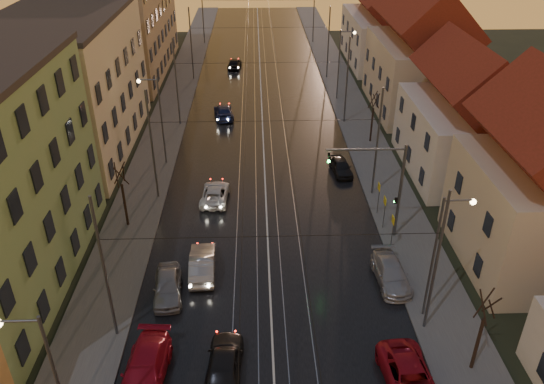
{
  "coord_description": "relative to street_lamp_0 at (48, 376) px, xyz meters",
  "views": [
    {
      "loc": [
        -0.71,
        -12.77,
        21.67
      ],
      "look_at": [
        0.39,
        20.55,
        2.37
      ],
      "focal_mm": 35.0,
      "sensor_mm": 36.0,
      "label": 1
    }
  ],
  "objects": [
    {
      "name": "road",
      "position": [
        9.1,
        38.0,
        -4.87
      ],
      "size": [
        16.0,
        120.0,
        0.04
      ],
      "primitive_type": "cube",
      "color": "black",
      "rests_on": "ground"
    },
    {
      "name": "sidewalk_left",
      "position": [
        -0.9,
        38.0,
        -4.81
      ],
      "size": [
        4.0,
        120.0,
        0.15
      ],
      "primitive_type": "cube",
      "color": "#4C4C4C",
      "rests_on": "ground"
    },
    {
      "name": "sidewalk_right",
      "position": [
        19.1,
        38.0,
        -4.81
      ],
      "size": [
        4.0,
        120.0,
        0.15
      ],
      "primitive_type": "cube",
      "color": "#4C4C4C",
      "rests_on": "ground"
    },
    {
      "name": "tram_rail_0",
      "position": [
        6.9,
        38.0,
        -4.83
      ],
      "size": [
        0.06,
        120.0,
        0.03
      ],
      "primitive_type": "cube",
      "color": "gray",
      "rests_on": "road"
    },
    {
      "name": "tram_rail_1",
      "position": [
        8.33,
        38.0,
        -4.83
      ],
      "size": [
        0.06,
        120.0,
        0.03
      ],
      "primitive_type": "cube",
      "color": "gray",
      "rests_on": "road"
    },
    {
      "name": "tram_rail_2",
      "position": [
        9.87,
        38.0,
        -4.83
      ],
      "size": [
        0.06,
        120.0,
        0.03
      ],
      "primitive_type": "cube",
      "color": "gray",
      "rests_on": "road"
    },
    {
      "name": "tram_rail_3",
      "position": [
        11.3,
        38.0,
        -4.83
      ],
      "size": [
        0.06,
        120.0,
        0.03
      ],
      "primitive_type": "cube",
      "color": "gray",
      "rests_on": "road"
    },
    {
      "name": "apartment_left_2",
      "position": [
        -8.4,
        32.0,
        1.11
      ],
      "size": [
        10.0,
        20.0,
        12.0
      ],
      "primitive_type": "cube",
      "color": "beige",
      "rests_on": "ground"
    },
    {
      "name": "apartment_left_3",
      "position": [
        -8.4,
        56.0,
        2.11
      ],
      "size": [
        10.0,
        24.0,
        14.0
      ],
      "primitive_type": "cube",
      "color": "tan",
      "rests_on": "ground"
    },
    {
      "name": "house_right_1",
      "position": [
        26.1,
        13.0,
        0.56
      ],
      "size": [
        8.67,
        10.2,
        10.8
      ],
      "color": "beige",
      "rests_on": "ground"
    },
    {
      "name": "house_right_2",
      "position": [
        26.1,
        26.0,
        -0.24
      ],
      "size": [
        9.18,
        12.24,
        9.2
      ],
      "color": "silver",
      "rests_on": "ground"
    },
    {
      "name": "house_right_3",
      "position": [
        26.1,
        41.0,
        0.92
      ],
      "size": [
        9.18,
        14.28,
        11.5
      ],
      "color": "beige",
      "rests_on": "ground"
    },
    {
      "name": "house_right_4",
      "position": [
        26.1,
        59.0,
        0.16
      ],
      "size": [
        9.18,
        16.32,
        10.0
      ],
      "color": "silver",
      "rests_on": "ground"
    },
    {
      "name": "catenary_pole_l_1",
      "position": [
        0.5,
        7.0,
        -0.39
      ],
      "size": [
        0.16,
        0.16,
        9.0
      ],
      "primitive_type": "cylinder",
      "color": "#595B60",
      "rests_on": "ground"
    },
    {
      "name": "catenary_pole_r_1",
      "position": [
        17.7,
        7.0,
        -0.39
      ],
      "size": [
        0.16,
        0.16,
        9.0
      ],
      "primitive_type": "cylinder",
      "color": "#595B60",
      "rests_on": "ground"
    },
    {
      "name": "catenary_pole_l_2",
      "position": [
        0.5,
        22.0,
        -0.39
      ],
      "size": [
        0.16,
        0.16,
        9.0
      ],
      "primitive_type": "cylinder",
      "color": "#595B60",
      "rests_on": "ground"
    },
    {
      "name": "catenary_pole_r_2",
      "position": [
        17.7,
        22.0,
        -0.39
      ],
      "size": [
        0.16,
        0.16,
        9.0
      ],
      "primitive_type": "cylinder",
      "color": "#595B60",
      "rests_on": "ground"
    },
    {
      "name": "catenary_pole_l_3",
      "position": [
        0.5,
        37.0,
        -0.39
      ],
      "size": [
        0.16,
        0.16,
        9.0
      ],
      "primitive_type": "cylinder",
      "color": "#595B60",
      "rests_on": "ground"
    },
    {
      "name": "catenary_pole_r_3",
      "position": [
        17.7,
        37.0,
        -0.39
      ],
      "size": [
        0.16,
        0.16,
        9.0
      ],
      "primitive_type": "cylinder",
      "color": "#595B60",
      "rests_on": "ground"
    },
    {
      "name": "catenary_pole_l_4",
      "position": [
        0.5,
        52.0,
        -0.39
      ],
      "size": [
        0.16,
        0.16,
        9.0
      ],
      "primitive_type": "cylinder",
      "color": "#595B60",
      "rests_on": "ground"
    },
    {
      "name": "catenary_pole_r_4",
      "position": [
        17.7,
        52.0,
        -0.39
      ],
      "size": [
        0.16,
        0.16,
        9.0
      ],
      "primitive_type": "cylinder",
      "color": "#595B60",
      "rests_on": "ground"
    },
    {
      "name": "catenary_pole_l_5",
      "position": [
        0.5,
        70.0,
        -0.39
      ],
      "size": [
        0.16,
        0.16,
        9.0
      ],
      "primitive_type": "cylinder",
      "color": "#595B60",
      "rests_on": "ground"
    },
    {
      "name": "catenary_pole_r_5",
      "position": [
        17.7,
        70.0,
        -0.39
      ],
      "size": [
        0.16,
        0.16,
        9.0
      ],
      "primitive_type": "cylinder",
      "color": "#595B60",
      "rests_on": "ground"
    },
    {
      "name": "street_lamp_0",
      "position": [
        0.0,
        0.0,
        0.0
      ],
      "size": [
        1.75,
        0.32,
        8.0
      ],
      "color": "#595B60",
      "rests_on": "ground"
    },
    {
      "name": "street_lamp_1",
      "position": [
        18.21,
        8.0,
        0.0
      ],
      "size": [
        1.75,
        0.32,
        8.0
      ],
      "color": "#595B60",
      "rests_on": "ground"
    },
    {
      "name": "street_lamp_2",
      "position": [
        0.0,
        28.0,
        0.0
      ],
      "size": [
        1.75,
        0.32,
        8.0
      ],
      "color": "#595B60",
      "rests_on": "ground"
    },
    {
      "name": "street_lamp_3",
      "position": [
        18.21,
        44.0,
        0.0
      ],
      "size": [
        1.75,
        0.32,
        8.0
      ],
      "color": "#595B60",
      "rests_on": "ground"
    },
    {
      "name": "traffic_light_mast",
      "position": [
        17.1,
        16.0,
        -0.29
      ],
      "size": [
        5.3,
        0.32,
        7.2
      ],
      "color": "#595B60",
      "rests_on": "ground"
    },
    {
      "name": "bare_tree_0",
      "position": [
        -1.09,
        18.0,
        -2.4
      ],
      "size": [
        1.09,
        1.09,
        5.11
      ],
      "color": "black",
      "rests_on": "ground"
    },
    {
      "name": "bare_tree_1",
      "position": [
        19.31,
        4.0,
        -2.4
      ],
      "size": [
        1.09,
        1.09,
        5.11
      ],
      "color": "black",
      "rests_on": "ground"
    },
    {
      "name": "bare_tree_2",
      "position": [
        19.51,
        32.0,
        -2.4
      ],
      "size": [
        1.09,
        1.09,
        5.11
      ],
      "color": "black",
      "rests_on": "ground"
    },
    {
      "name": "driving_car_0",
      "position": [
        6.6,
        4.2,
        -4.14
      ],
      "size": [
        2.01,
        4.49,
        1.5
      ],
      "primitive_type": "imported",
      "rotation": [
        0.0,
        0.0,
        3.09
      ],
      "color": "black",
      "rests_on": "ground"
    },
    {
      "name": "driving_car_1",
      "position": [
        4.82,
        12.4,
        -4.15
      ],
      "size": [
        1.78,
        4.53,
        1.47
      ],
      "primitive_type": "imported",
      "rotation": [
        0.0,
        0.0,
        3.19
      ],
      "color": "#949499",
      "rests_on": "ground"
    },
    {
      "name": "driving_car_2",
      "position": [
        5.08,
        21.49,
        -4.28
      ],
      "size": [
        2.29,
        4.5,
        1.22
      ],
      "primitive_type": "imported",
      "rotation": [
        0.0,
        0.0,
        3.08
      ],
      "color": "silver",
      "rests_on": "ground"
    },
    {
      "name": "driving_car_3",
      "position": [
        4.97,
        38.85,
        -4.22
      ],
      "size": [
        2.5,
        4.83,
        1.34
      ],
      "primitive_type": "imported",
      "rotation": [
        0.0,
        0.0,
        3.28
      ],
      "color": "#182149",
      "rests_on": "ground"
    },
    {
      "name": "driving_car_4",
      "position": [
        5.63,
        56.74,
        -4.2
      ],
      "size": [
        2.05,
        4.16,
        1.36
      ],
      "primitive_type": "imported",
      "rotation": [
        0.0,
        0.0,
        3.03
      ],
      "color": "black",
      "rests_on": "ground"
    },
    {
      "name": "parked_left_2",
      "position": [
        2.65,
        3.79,
        -4.15
      ],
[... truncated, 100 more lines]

